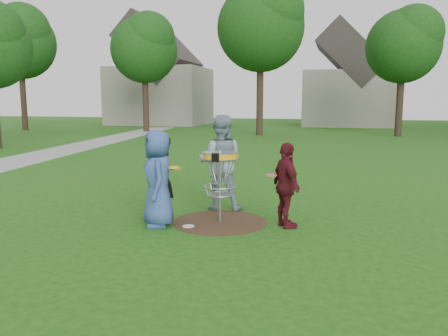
% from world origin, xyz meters
% --- Properties ---
extents(ground, '(100.00, 100.00, 0.00)m').
position_xyz_m(ground, '(0.00, 0.00, 0.00)').
color(ground, '#19470F').
rests_on(ground, ground).
extents(dirt_patch, '(1.80, 1.80, 0.01)m').
position_xyz_m(dirt_patch, '(0.00, 0.00, 0.00)').
color(dirt_patch, '#47331E').
rests_on(dirt_patch, ground).
extents(concrete_path, '(7.75, 39.92, 0.02)m').
position_xyz_m(concrete_path, '(-10.00, 8.00, 0.01)').
color(concrete_path, '#9E9E99').
rests_on(concrete_path, ground).
extents(player_blue, '(0.89, 1.03, 1.77)m').
position_xyz_m(player_blue, '(-1.04, -0.51, 0.88)').
color(player_blue, '#304B86').
rests_on(player_blue, ground).
extents(player_black, '(0.64, 0.71, 1.63)m').
position_xyz_m(player_black, '(-1.13, -0.07, 0.81)').
color(player_black, black).
rests_on(player_black, ground).
extents(player_grey, '(1.06, 0.87, 2.00)m').
position_xyz_m(player_grey, '(-0.26, 1.01, 1.00)').
color(player_grey, gray).
rests_on(player_grey, ground).
extents(player_maroon, '(0.81, 0.97, 1.56)m').
position_xyz_m(player_maroon, '(1.25, -0.03, 0.78)').
color(player_maroon, '#4F1219').
rests_on(player_maroon, ground).
extents(disc_on_grass, '(0.22, 0.22, 0.02)m').
position_xyz_m(disc_on_grass, '(-0.48, -0.46, 0.01)').
color(disc_on_grass, silver).
rests_on(disc_on_grass, ground).
extents(disc_golf_basket, '(0.66, 0.67, 1.38)m').
position_xyz_m(disc_golf_basket, '(0.00, -0.00, 1.02)').
color(disc_golf_basket, '#9EA0A5').
rests_on(disc_golf_basket, ground).
extents(held_discs, '(2.04, 1.35, 0.29)m').
position_xyz_m(held_discs, '(-0.22, 0.07, 1.07)').
color(held_discs, yellow).
rests_on(held_discs, ground).
extents(tree_row, '(51.20, 17.42, 9.90)m').
position_xyz_m(tree_row, '(0.44, 20.67, 6.21)').
color(tree_row, '#38281C').
rests_on(tree_row, ground).
extents(house_row, '(44.50, 10.65, 11.62)m').
position_xyz_m(house_row, '(4.78, 33.07, 4.14)').
color(house_row, gray).
rests_on(house_row, ground).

